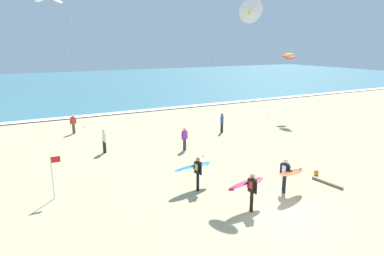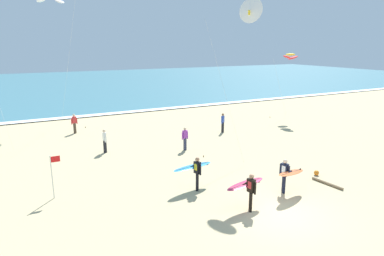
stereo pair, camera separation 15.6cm
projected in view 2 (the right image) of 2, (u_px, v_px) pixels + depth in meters
name	position (u px, v px, depth m)	size (l,w,h in m)	color
ground_plane	(279.00, 212.00, 14.59)	(160.00, 160.00, 0.00)	tan
ocean_water	(76.00, 84.00, 61.07)	(160.00, 60.00, 0.08)	teal
shoreline_foam	(122.00, 112.00, 35.45)	(160.00, 1.18, 0.01)	white
surfer_lead	(195.00, 169.00, 16.68)	(2.37, 1.11, 1.71)	black
surfer_trailing	(248.00, 187.00, 14.57)	(2.09, 1.05, 1.71)	black
surfer_third	(287.00, 173.00, 16.17)	(2.03, 1.14, 1.71)	black
kite_delta_ivory_near	(250.00, 11.00, 18.02)	(1.87, 3.26, 9.47)	white
kite_arc_golden_mid	(290.00, 57.00, 32.04)	(2.39, 2.36, 6.19)	red
kite_arc_amber_distant	(50.00, 0.00, 29.21)	(2.81, 4.62, 11.11)	white
bystander_purple_top	(185.00, 138.00, 22.96)	(0.49, 0.23, 1.59)	#2D334C
bystander_white_top	(105.00, 141.00, 22.41)	(0.22, 0.50, 1.59)	black
bystander_red_top	(74.00, 123.00, 27.32)	(0.49, 0.23, 1.59)	#4C3D2D
bystander_blue_top	(223.00, 123.00, 27.59)	(0.40, 0.35, 1.59)	black
lifeguard_flag	(53.00, 173.00, 15.62)	(0.45, 0.05, 2.10)	silver
beach_ball	(316.00, 173.00, 18.64)	(0.28, 0.28, 0.28)	orange
driftwood_log	(327.00, 183.00, 17.41)	(0.13, 0.13, 1.76)	#846B4C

